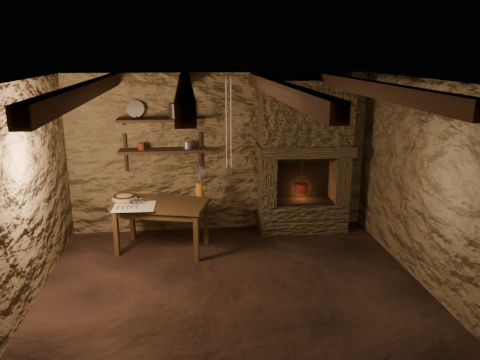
{
  "coord_description": "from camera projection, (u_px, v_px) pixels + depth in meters",
  "views": [
    {
      "loc": [
        -0.5,
        -4.92,
        2.71
      ],
      "look_at": [
        0.18,
        0.9,
        1.08
      ],
      "focal_mm": 35.0,
      "sensor_mm": 36.0,
      "label": 1
    }
  ],
  "objects": [
    {
      "name": "rusty_tin",
      "position": [
        141.0,
        146.0,
        6.76
      ],
      "size": [
        0.11,
        0.11,
        0.1
      ],
      "primitive_type": "cylinder",
      "rotation": [
        0.0,
        0.0,
        0.19
      ],
      "color": "#521A10",
      "rests_on": "shelf_lower"
    },
    {
      "name": "linen_cloth",
      "position": [
        134.0,
        207.0,
        6.21
      ],
      "size": [
        0.55,
        0.45,
        0.01
      ],
      "primitive_type": "cube",
      "rotation": [
        0.0,
        0.0,
        -0.03
      ],
      "color": "silver",
      "rests_on": "work_table"
    },
    {
      "name": "floor",
      "position": [
        234.0,
        289.0,
        5.49
      ],
      "size": [
        4.5,
        4.5,
        0.0
      ],
      "primitive_type": "plane",
      "color": "black",
      "rests_on": "ground"
    },
    {
      "name": "hearth",
      "position": [
        304.0,
        153.0,
        6.99
      ],
      "size": [
        1.43,
        0.51,
        2.3
      ],
      "color": "#3C2E1E",
      "rests_on": "floor"
    },
    {
      "name": "stoneware_jug",
      "position": [
        200.0,
        183.0,
        6.66
      ],
      "size": [
        0.16,
        0.16,
        0.42
      ],
      "rotation": [
        0.0,
        0.0,
        -0.38
      ],
      "color": "#A0651F",
      "rests_on": "work_table"
    },
    {
      "name": "pewter_cutlery_row",
      "position": [
        134.0,
        206.0,
        6.19
      ],
      "size": [
        0.46,
        0.19,
        0.01
      ],
      "primitive_type": null,
      "rotation": [
        0.0,
        0.0,
        -0.03
      ],
      "color": "gray",
      "rests_on": "linen_cloth"
    },
    {
      "name": "work_table",
      "position": [
        162.0,
        225.0,
        6.48
      ],
      "size": [
        1.37,
        1.0,
        0.7
      ],
      "rotation": [
        0.0,
        0.0,
        -0.27
      ],
      "color": "#302010",
      "rests_on": "floor"
    },
    {
      "name": "small_kettle",
      "position": [
        187.0,
        145.0,
        6.83
      ],
      "size": [
        0.18,
        0.17,
        0.16
      ],
      "primitive_type": null,
      "rotation": [
        0.0,
        0.0,
        -0.43
      ],
      "color": "#9F9F9A",
      "rests_on": "shelf_lower"
    },
    {
      "name": "beam_mid_left",
      "position": [
        185.0,
        90.0,
        4.82
      ],
      "size": [
        0.14,
        3.95,
        0.16
      ],
      "primitive_type": "cube",
      "color": "black",
      "rests_on": "ceiling"
    },
    {
      "name": "hanging_ropes",
      "position": [
        229.0,
        123.0,
        6.02
      ],
      "size": [
        0.08,
        0.08,
        1.2
      ],
      "primitive_type": null,
      "color": "beige",
      "rests_on": "ceiling"
    },
    {
      "name": "ceiling",
      "position": [
        233.0,
        81.0,
        4.85
      ],
      "size": [
        4.5,
        4.0,
        0.04
      ],
      "primitive_type": "cube",
      "color": "black",
      "rests_on": "back_wall"
    },
    {
      "name": "beam_far_right",
      "position": [
        371.0,
        89.0,
        5.04
      ],
      "size": [
        0.14,
        3.95,
        0.16
      ],
      "primitive_type": "cube",
      "color": "black",
      "rests_on": "ceiling"
    },
    {
      "name": "wooden_bowl",
      "position": [
        125.0,
        198.0,
        6.42
      ],
      "size": [
        0.43,
        0.43,
        0.12
      ],
      "primitive_type": "ellipsoid",
      "rotation": [
        0.0,
        0.0,
        -0.3
      ],
      "color": "olive",
      "rests_on": "work_table"
    },
    {
      "name": "drinking_glasses",
      "position": [
        136.0,
        201.0,
        6.3
      ],
      "size": [
        0.17,
        0.05,
        0.07
      ],
      "primitive_type": null,
      "color": "silver",
      "rests_on": "linen_cloth"
    },
    {
      "name": "back_wall",
      "position": [
        220.0,
        153.0,
        7.08
      ],
      "size": [
        4.5,
        0.04,
        2.4
      ],
      "primitive_type": "cube",
      "color": "#4F3D25",
      "rests_on": "floor"
    },
    {
      "name": "left_wall",
      "position": [
        21.0,
        199.0,
        4.92
      ],
      "size": [
        0.04,
        4.0,
        2.4
      ],
      "primitive_type": "cube",
      "color": "#4F3D25",
      "rests_on": "floor"
    },
    {
      "name": "red_pot",
      "position": [
        301.0,
        187.0,
        7.08
      ],
      "size": [
        0.23,
        0.22,
        0.54
      ],
      "rotation": [
        0.0,
        0.0,
        -0.1
      ],
      "color": "maroon",
      "rests_on": "hearth"
    },
    {
      "name": "beam_mid_right",
      "position": [
        280.0,
        89.0,
        4.93
      ],
      "size": [
        0.14,
        3.95,
        0.16
      ],
      "primitive_type": "cube",
      "color": "black",
      "rests_on": "ceiling"
    },
    {
      "name": "tin_pan",
      "position": [
        136.0,
        109.0,
        6.7
      ],
      "size": [
        0.27,
        0.16,
        0.25
      ],
      "primitive_type": "cylinder",
      "rotation": [
        1.26,
        0.0,
        -0.19
      ],
      "color": "#9F9F9A",
      "rests_on": "shelf_upper"
    },
    {
      "name": "right_wall",
      "position": [
        426.0,
        185.0,
        5.42
      ],
      "size": [
        0.04,
        4.0,
        2.4
      ],
      "primitive_type": "cube",
      "color": "#4F3D25",
      "rests_on": "floor"
    },
    {
      "name": "iron_stockpot",
      "position": [
        178.0,
        111.0,
        6.68
      ],
      "size": [
        0.28,
        0.28,
        0.19
      ],
      "primitive_type": "cylinder",
      "rotation": [
        0.0,
        0.0,
        -0.12
      ],
      "color": "#322F2D",
      "rests_on": "shelf_upper"
    },
    {
      "name": "front_wall",
      "position": [
        263.0,
        275.0,
        3.25
      ],
      "size": [
        4.5,
        0.04,
        2.4
      ],
      "primitive_type": "cube",
      "color": "#4F3D25",
      "rests_on": "floor"
    },
    {
      "name": "shelf_upper",
      "position": [
        161.0,
        120.0,
        6.69
      ],
      "size": [
        1.25,
        0.3,
        0.04
      ],
      "primitive_type": "cube",
      "color": "black",
      "rests_on": "back_wall"
    },
    {
      "name": "beam_far_left",
      "position": [
        85.0,
        91.0,
        4.7
      ],
      "size": [
        0.14,
        3.95,
        0.16
      ],
      "primitive_type": "cube",
      "color": "black",
      "rests_on": "ceiling"
    },
    {
      "name": "shelf_lower",
      "position": [
        163.0,
        150.0,
        6.81
      ],
      "size": [
        1.25,
        0.3,
        0.04
      ],
      "primitive_type": "cube",
      "color": "black",
      "rests_on": "back_wall"
    }
  ]
}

